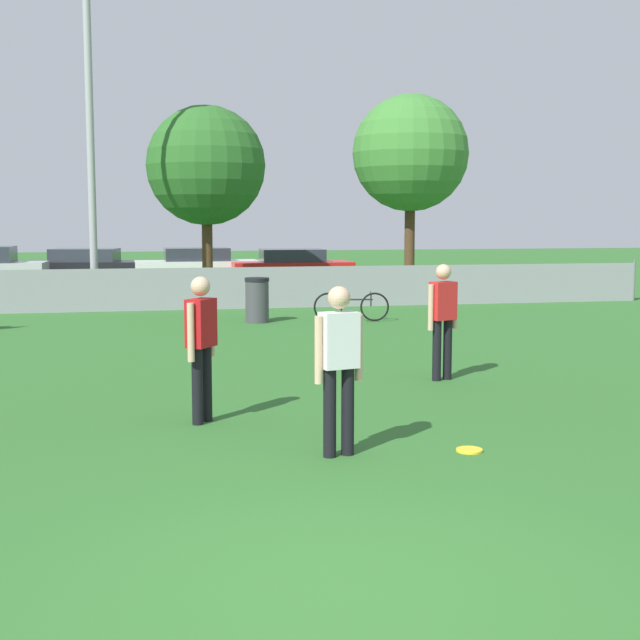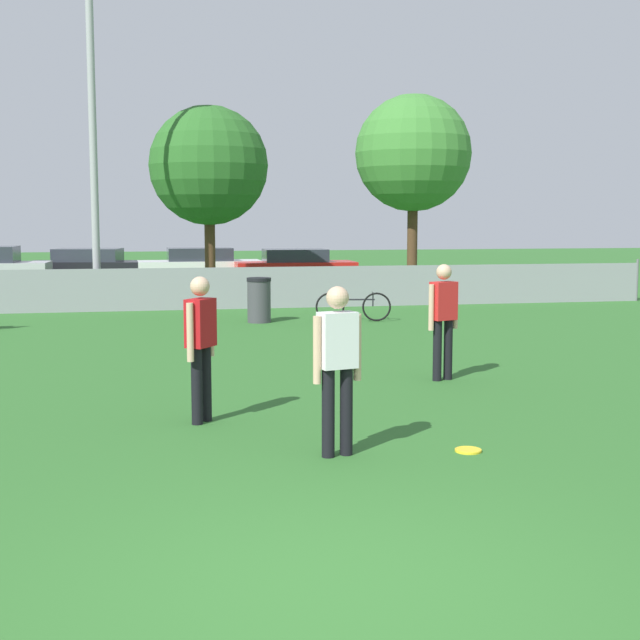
{
  "view_description": "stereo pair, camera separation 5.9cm",
  "coord_description": "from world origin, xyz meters",
  "px_view_note": "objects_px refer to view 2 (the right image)",
  "views": [
    {
      "loc": [
        -1.25,
        -5.34,
        2.38
      ],
      "look_at": [
        1.13,
        6.05,
        1.05
      ],
      "focal_mm": 50.0,
      "sensor_mm": 36.0,
      "label": 1
    },
    {
      "loc": [
        -1.2,
        -5.35,
        2.38
      ],
      "look_at": [
        1.13,
        6.05,
        1.05
      ],
      "focal_mm": 50.0,
      "sensor_mm": 36.0,
      "label": 2
    }
  ],
  "objects_px": {
    "parked_car_white": "(200,266)",
    "tree_far_right": "(413,154)",
    "player_thrower_red": "(443,313)",
    "parked_car_dark": "(88,266)",
    "tree_near_pole": "(209,166)",
    "player_defender_red": "(201,339)",
    "frisbee_disc": "(468,450)",
    "light_pole": "(92,97)",
    "player_receiver_white": "(337,359)",
    "parked_car_red": "(295,267)",
    "bicycle_sideline": "(353,306)",
    "trash_bin": "(259,300)"
  },
  "relations": [
    {
      "from": "tree_far_right",
      "to": "parked_car_white",
      "type": "bearing_deg",
      "value": 134.03
    },
    {
      "from": "tree_far_right",
      "to": "frisbee_disc",
      "type": "bearing_deg",
      "value": -105.63
    },
    {
      "from": "frisbee_disc",
      "to": "parked_car_red",
      "type": "bearing_deg",
      "value": 84.42
    },
    {
      "from": "trash_bin",
      "to": "bicycle_sideline",
      "type": "bearing_deg",
      "value": -6.51
    },
    {
      "from": "player_receiver_white",
      "to": "parked_car_dark",
      "type": "relative_size",
      "value": 0.37
    },
    {
      "from": "player_thrower_red",
      "to": "frisbee_disc",
      "type": "xyz_separation_m",
      "value": [
        -1.1,
        -3.93,
        -0.98
      ]
    },
    {
      "from": "tree_near_pole",
      "to": "player_receiver_white",
      "type": "relative_size",
      "value": 3.34
    },
    {
      "from": "tree_far_right",
      "to": "player_thrower_red",
      "type": "xyz_separation_m",
      "value": [
        -4.02,
        -14.35,
        -3.37
      ]
    },
    {
      "from": "player_thrower_red",
      "to": "parked_car_dark",
      "type": "bearing_deg",
      "value": 86.35
    },
    {
      "from": "light_pole",
      "to": "tree_far_right",
      "type": "relative_size",
      "value": 1.53
    },
    {
      "from": "tree_near_pole",
      "to": "parked_car_dark",
      "type": "distance_m",
      "value": 8.22
    },
    {
      "from": "tree_near_pole",
      "to": "tree_far_right",
      "type": "relative_size",
      "value": 0.93
    },
    {
      "from": "player_defender_red",
      "to": "parked_car_white",
      "type": "bearing_deg",
      "value": 31.66
    },
    {
      "from": "light_pole",
      "to": "tree_far_right",
      "type": "height_order",
      "value": "light_pole"
    },
    {
      "from": "tree_near_pole",
      "to": "parked_car_white",
      "type": "height_order",
      "value": "tree_near_pole"
    },
    {
      "from": "player_defender_red",
      "to": "bicycle_sideline",
      "type": "bearing_deg",
      "value": 12.11
    },
    {
      "from": "parked_car_red",
      "to": "light_pole",
      "type": "bearing_deg",
      "value": -129.8
    },
    {
      "from": "parked_car_red",
      "to": "parked_car_dark",
      "type": "bearing_deg",
      "value": 167.77
    },
    {
      "from": "parked_car_red",
      "to": "tree_far_right",
      "type": "bearing_deg",
      "value": -59.38
    },
    {
      "from": "frisbee_disc",
      "to": "trash_bin",
      "type": "height_order",
      "value": "trash_bin"
    },
    {
      "from": "player_defender_red",
      "to": "light_pole",
      "type": "bearing_deg",
      "value": 42.81
    },
    {
      "from": "tree_near_pole",
      "to": "player_thrower_red",
      "type": "height_order",
      "value": "tree_near_pole"
    },
    {
      "from": "light_pole",
      "to": "player_receiver_white",
      "type": "distance_m",
      "value": 16.5
    },
    {
      "from": "light_pole",
      "to": "bicycle_sideline",
      "type": "relative_size",
      "value": 5.43
    },
    {
      "from": "trash_bin",
      "to": "parked_car_red",
      "type": "bearing_deg",
      "value": 76.1
    },
    {
      "from": "player_thrower_red",
      "to": "parked_car_dark",
      "type": "relative_size",
      "value": 0.37
    },
    {
      "from": "parked_car_dark",
      "to": "tree_far_right",
      "type": "bearing_deg",
      "value": -23.26
    },
    {
      "from": "parked_car_white",
      "to": "tree_far_right",
      "type": "bearing_deg",
      "value": -46.94
    },
    {
      "from": "tree_near_pole",
      "to": "trash_bin",
      "type": "bearing_deg",
      "value": -85.33
    },
    {
      "from": "light_pole",
      "to": "parked_car_dark",
      "type": "relative_size",
      "value": 2.01
    },
    {
      "from": "trash_bin",
      "to": "tree_near_pole",
      "type": "bearing_deg",
      "value": 94.67
    },
    {
      "from": "frisbee_disc",
      "to": "parked_car_white",
      "type": "distance_m",
      "value": 24.69
    },
    {
      "from": "tree_near_pole",
      "to": "frisbee_disc",
      "type": "relative_size",
      "value": 20.77
    },
    {
      "from": "tree_far_right",
      "to": "parked_car_red",
      "type": "bearing_deg",
      "value": 119.37
    },
    {
      "from": "player_defender_red",
      "to": "trash_bin",
      "type": "xyz_separation_m",
      "value": [
        2.0,
        9.9,
        -0.47
      ]
    },
    {
      "from": "bicycle_sideline",
      "to": "parked_car_dark",
      "type": "bearing_deg",
      "value": 126.28
    },
    {
      "from": "parked_car_white",
      "to": "parked_car_red",
      "type": "bearing_deg",
      "value": -22.88
    },
    {
      "from": "tree_near_pole",
      "to": "player_receiver_white",
      "type": "distance_m",
      "value": 18.78
    },
    {
      "from": "trash_bin",
      "to": "player_defender_red",
      "type": "bearing_deg",
      "value": -101.45
    },
    {
      "from": "tree_near_pole",
      "to": "player_defender_red",
      "type": "xyz_separation_m",
      "value": [
        -1.44,
        -16.79,
        -2.94
      ]
    },
    {
      "from": "parked_car_dark",
      "to": "parked_car_white",
      "type": "xyz_separation_m",
      "value": [
        4.02,
        -0.42,
        0.0
      ]
    },
    {
      "from": "light_pole",
      "to": "trash_bin",
      "type": "xyz_separation_m",
      "value": [
        3.78,
        -3.94,
        -4.97
      ]
    },
    {
      "from": "tree_near_pole",
      "to": "tree_far_right",
      "type": "distance_m",
      "value": 6.29
    },
    {
      "from": "light_pole",
      "to": "player_defender_red",
      "type": "xyz_separation_m",
      "value": [
        1.77,
        -13.83,
        -4.5
      ]
    },
    {
      "from": "player_defender_red",
      "to": "bicycle_sideline",
      "type": "distance_m",
      "value": 10.53
    },
    {
      "from": "bicycle_sideline",
      "to": "parked_car_white",
      "type": "height_order",
      "value": "parked_car_white"
    },
    {
      "from": "player_thrower_red",
      "to": "trash_bin",
      "type": "distance_m",
      "value": 8.03
    },
    {
      "from": "tree_far_right",
      "to": "frisbee_disc",
      "type": "height_order",
      "value": "tree_far_right"
    },
    {
      "from": "player_thrower_red",
      "to": "parked_car_white",
      "type": "distance_m",
      "value": 20.85
    },
    {
      "from": "player_defender_red",
      "to": "parked_car_red",
      "type": "distance_m",
      "value": 22.0
    }
  ]
}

